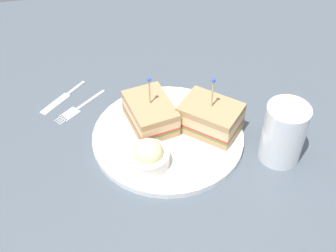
{
  "coord_description": "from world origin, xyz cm",
  "views": [
    {
      "loc": [
        10.95,
        56.41,
        58.31
      ],
      "look_at": [
        0.0,
        0.0,
        3.16
      ],
      "focal_mm": 48.41,
      "sensor_mm": 36.0,
      "label": 1
    }
  ],
  "objects_px": {
    "plate": "(168,136)",
    "knife": "(62,98)",
    "sandwich_half_back": "(150,113)",
    "drink_glass": "(283,136)",
    "sandwich_half_front": "(211,119)",
    "coleslaw_bowl": "(148,156)",
    "fork": "(76,110)"
  },
  "relations": [
    {
      "from": "sandwich_half_back",
      "to": "drink_glass",
      "type": "height_order",
      "value": "sandwich_half_back"
    },
    {
      "from": "coleslaw_bowl",
      "to": "drink_glass",
      "type": "bearing_deg",
      "value": 176.33
    },
    {
      "from": "sandwich_half_back",
      "to": "fork",
      "type": "xyz_separation_m",
      "value": [
        0.13,
        -0.07,
        -0.03
      ]
    },
    {
      "from": "coleslaw_bowl",
      "to": "fork",
      "type": "distance_m",
      "value": 0.21
    },
    {
      "from": "drink_glass",
      "to": "knife",
      "type": "distance_m",
      "value": 0.43
    },
    {
      "from": "plate",
      "to": "coleslaw_bowl",
      "type": "height_order",
      "value": "coleslaw_bowl"
    },
    {
      "from": "sandwich_half_front",
      "to": "plate",
      "type": "bearing_deg",
      "value": -3.57
    },
    {
      "from": "sandwich_half_front",
      "to": "fork",
      "type": "height_order",
      "value": "sandwich_half_front"
    },
    {
      "from": "sandwich_half_back",
      "to": "drink_glass",
      "type": "distance_m",
      "value": 0.24
    },
    {
      "from": "plate",
      "to": "knife",
      "type": "relative_size",
      "value": 2.94
    },
    {
      "from": "fork",
      "to": "sandwich_half_back",
      "type": "bearing_deg",
      "value": 150.87
    },
    {
      "from": "coleslaw_bowl",
      "to": "sandwich_half_front",
      "type": "bearing_deg",
      "value": -154.69
    },
    {
      "from": "sandwich_half_front",
      "to": "fork",
      "type": "xyz_separation_m",
      "value": [
        0.24,
        -0.11,
        -0.04
      ]
    },
    {
      "from": "fork",
      "to": "plate",
      "type": "bearing_deg",
      "value": 145.68
    },
    {
      "from": "drink_glass",
      "to": "knife",
      "type": "xyz_separation_m",
      "value": [
        0.37,
        -0.23,
        -0.05
      ]
    },
    {
      "from": "drink_glass",
      "to": "coleslaw_bowl",
      "type": "bearing_deg",
      "value": -3.67
    },
    {
      "from": "drink_glass",
      "to": "fork",
      "type": "distance_m",
      "value": 0.39
    },
    {
      "from": "coleslaw_bowl",
      "to": "fork",
      "type": "xyz_separation_m",
      "value": [
        0.12,
        -0.17,
        -0.03
      ]
    },
    {
      "from": "knife",
      "to": "plate",
      "type": "bearing_deg",
      "value": 141.47
    },
    {
      "from": "sandwich_half_front",
      "to": "drink_glass",
      "type": "distance_m",
      "value": 0.13
    },
    {
      "from": "sandwich_half_back",
      "to": "coleslaw_bowl",
      "type": "xyz_separation_m",
      "value": [
        0.02,
        0.1,
        -0.01
      ]
    },
    {
      "from": "sandwich_half_back",
      "to": "drink_glass",
      "type": "relative_size",
      "value": 1.07
    },
    {
      "from": "plate",
      "to": "fork",
      "type": "distance_m",
      "value": 0.19
    },
    {
      "from": "fork",
      "to": "knife",
      "type": "distance_m",
      "value": 0.05
    },
    {
      "from": "drink_glass",
      "to": "knife",
      "type": "relative_size",
      "value": 1.18
    },
    {
      "from": "sandwich_half_front",
      "to": "sandwich_half_back",
      "type": "relative_size",
      "value": 1.07
    },
    {
      "from": "plate",
      "to": "knife",
      "type": "distance_m",
      "value": 0.24
    },
    {
      "from": "sandwich_half_front",
      "to": "fork",
      "type": "relative_size",
      "value": 1.23
    },
    {
      "from": "sandwich_half_back",
      "to": "knife",
      "type": "height_order",
      "value": "sandwich_half_back"
    },
    {
      "from": "sandwich_half_back",
      "to": "drink_glass",
      "type": "xyz_separation_m",
      "value": [
        -0.21,
        0.11,
        0.01
      ]
    },
    {
      "from": "plate",
      "to": "knife",
      "type": "xyz_separation_m",
      "value": [
        0.19,
        -0.15,
        -0.0
      ]
    },
    {
      "from": "sandwich_half_back",
      "to": "fork",
      "type": "bearing_deg",
      "value": -29.13
    }
  ]
}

